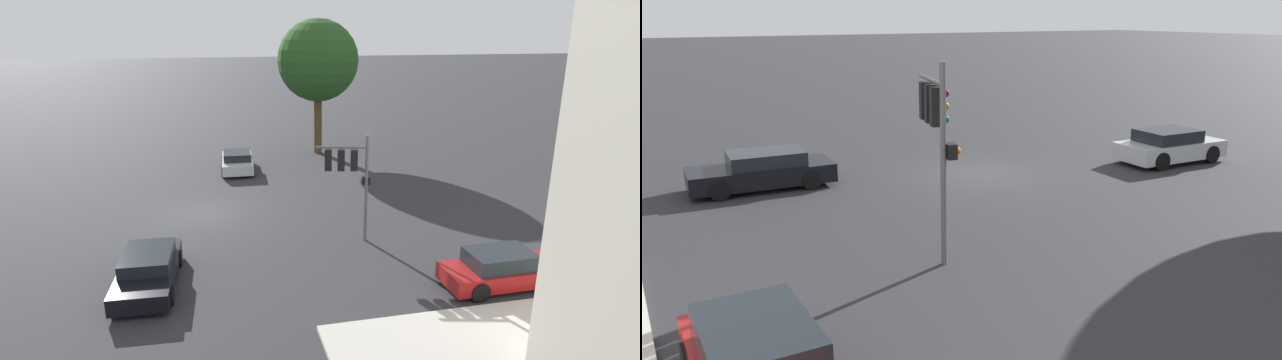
% 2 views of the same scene
% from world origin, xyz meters
% --- Properties ---
extents(ground_plane, '(300.00, 300.00, 0.00)m').
position_xyz_m(ground_plane, '(0.00, 0.00, 0.00)').
color(ground_plane, '#28282B').
extents(street_tree, '(5.83, 5.83, 9.69)m').
position_xyz_m(street_tree, '(-11.20, 8.40, 6.74)').
color(street_tree, '#4C3823').
rests_on(street_tree, ground_plane).
extents(traffic_signal, '(0.74, 2.36, 4.69)m').
position_xyz_m(traffic_signal, '(4.95, 6.15, 3.34)').
color(traffic_signal, '#515456').
rests_on(traffic_signal, ground_plane).
extents(crossing_car_0, '(4.34, 2.18, 1.31)m').
position_xyz_m(crossing_car_0, '(-7.45, 2.18, 0.64)').
color(crossing_car_0, '#B7B7BC').
rests_on(crossing_car_0, ground_plane).
extents(crossing_car_1, '(4.75, 2.21, 1.25)m').
position_xyz_m(crossing_car_1, '(7.31, -1.93, 0.60)').
color(crossing_car_1, black).
rests_on(crossing_car_1, ground_plane).
extents(parked_car_0, '(1.91, 4.43, 1.36)m').
position_xyz_m(parked_car_0, '(10.14, 10.47, 0.65)').
color(parked_car_0, maroon).
rests_on(parked_car_0, ground_plane).
extents(parked_car_1, '(2.02, 4.43, 1.44)m').
position_xyz_m(parked_car_1, '(10.20, 15.88, 0.68)').
color(parked_car_1, maroon).
rests_on(parked_car_1, ground_plane).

